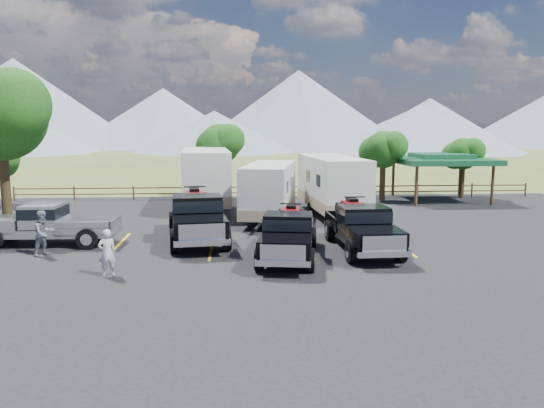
{
  "coord_description": "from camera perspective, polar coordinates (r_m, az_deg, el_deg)",
  "views": [
    {
      "loc": [
        -0.97,
        -18.26,
        5.09
      ],
      "look_at": [
        0.66,
        5.28,
        1.6
      ],
      "focal_mm": 35.0,
      "sensor_mm": 36.0,
      "label": 1
    }
  ],
  "objects": [
    {
      "name": "rail_fence",
      "position": [
        37.15,
        0.66,
        1.48
      ],
      "size": [
        36.12,
        0.12,
        1.0
      ],
      "color": "brown",
      "rests_on": "ground"
    },
    {
      "name": "person_b",
      "position": [
        22.59,
        -23.35,
        -2.9
      ],
      "size": [
        1.05,
        1.1,
        1.78
      ],
      "primitive_type": "imported",
      "rotation": [
        0.0,
        0.0,
        0.95
      ],
      "color": "slate",
      "rests_on": "asphalt_lot"
    },
    {
      "name": "person_a",
      "position": [
        18.75,
        -17.31,
        -5.04
      ],
      "size": [
        0.69,
        0.56,
        1.62
      ],
      "primitive_type": "imported",
      "rotation": [
        0.0,
        0.0,
        3.48
      ],
      "color": "#BEBEBE",
      "rests_on": "asphalt_lot"
    },
    {
      "name": "tree_big_nw",
      "position": [
        29.64,
        -27.26,
        8.47
      ],
      "size": [
        5.54,
        5.18,
        7.84
      ],
      "color": "black",
      "rests_on": "ground"
    },
    {
      "name": "rig_right",
      "position": [
        21.99,
        9.62,
        -2.34
      ],
      "size": [
        2.31,
        6.2,
        2.05
      ],
      "rotation": [
        0.0,
        0.0,
        0.03
      ],
      "color": "black",
      "rests_on": "asphalt_lot"
    },
    {
      "name": "tree_ne_b",
      "position": [
        39.67,
        19.84,
        5.08
      ],
      "size": [
        2.77,
        2.59,
        4.27
      ],
      "color": "black",
      "rests_on": "ground"
    },
    {
      "name": "rig_center",
      "position": [
        20.42,
        1.79,
        -3.19
      ],
      "size": [
        2.8,
        6.09,
        1.96
      ],
      "rotation": [
        0.0,
        0.0,
        -0.16
      ],
      "color": "black",
      "rests_on": "asphalt_lot"
    },
    {
      "name": "trailer_left",
      "position": [
        32.54,
        -7.12,
        2.79
      ],
      "size": [
        3.25,
        10.46,
        3.62
      ],
      "rotation": [
        0.0,
        0.0,
        0.07
      ],
      "color": "silver",
      "rests_on": "asphalt_lot"
    },
    {
      "name": "trailer_right",
      "position": [
        29.94,
        6.49,
        2.02
      ],
      "size": [
        3.01,
        9.63,
        3.33
      ],
      "rotation": [
        0.0,
        0.0,
        0.07
      ],
      "color": "silver",
      "rests_on": "asphalt_lot"
    },
    {
      "name": "tree_north",
      "position": [
        37.31,
        -5.61,
        6.44
      ],
      "size": [
        3.46,
        3.24,
        5.25
      ],
      "color": "black",
      "rests_on": "ground"
    },
    {
      "name": "pavilion",
      "position": [
        37.99,
        17.69,
        4.54
      ],
      "size": [
        6.2,
        6.2,
        3.22
      ],
      "color": "brown",
      "rests_on": "ground"
    },
    {
      "name": "ground",
      "position": [
        18.98,
        -0.88,
        -7.14
      ],
      "size": [
        320.0,
        320.0,
        0.0
      ],
      "primitive_type": "plane",
      "color": "#535D27",
      "rests_on": "ground"
    },
    {
      "name": "stall_lines",
      "position": [
        22.84,
        -1.42,
        -4.35
      ],
      "size": [
        12.12,
        5.5,
        0.01
      ],
      "color": "gold",
      "rests_on": "asphalt_lot"
    },
    {
      "name": "tree_ne_a",
      "position": [
        36.68,
        11.84,
        5.72
      ],
      "size": [
        3.11,
        2.92,
        4.76
      ],
      "color": "black",
      "rests_on": "ground"
    },
    {
      "name": "pickup_silver",
      "position": [
        24.48,
        -22.93,
        -1.95
      ],
      "size": [
        5.98,
        2.2,
        1.78
      ],
      "rotation": [
        0.0,
        0.0,
        -1.59
      ],
      "color": "gray",
      "rests_on": "asphalt_lot"
    },
    {
      "name": "mountain_range",
      "position": [
        124.44,
        -7.12,
        9.62
      ],
      "size": [
        209.0,
        71.0,
        20.0
      ],
      "color": "gray",
      "rests_on": "ground"
    },
    {
      "name": "asphalt_lot",
      "position": [
        21.88,
        -1.31,
        -4.99
      ],
      "size": [
        44.0,
        34.0,
        0.04
      ],
      "primitive_type": "cube",
      "color": "black",
      "rests_on": "ground"
    },
    {
      "name": "trailer_center",
      "position": [
        28.42,
        -0.27,
        1.41
      ],
      "size": [
        3.54,
        8.77,
        3.03
      ],
      "rotation": [
        0.0,
        0.0,
        -0.19
      ],
      "color": "silver",
      "rests_on": "asphalt_lot"
    },
    {
      "name": "rig_left",
      "position": [
        23.71,
        -8.09,
        -1.27
      ],
      "size": [
        3.08,
        7.05,
        2.28
      ],
      "rotation": [
        0.0,
        0.0,
        0.13
      ],
      "color": "black",
      "rests_on": "asphalt_lot"
    },
    {
      "name": "tree_nw_small",
      "position": [
        38.42,
        -27.08,
        4.05
      ],
      "size": [
        2.59,
        2.43,
        3.85
      ],
      "color": "black",
      "rests_on": "ground"
    }
  ]
}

